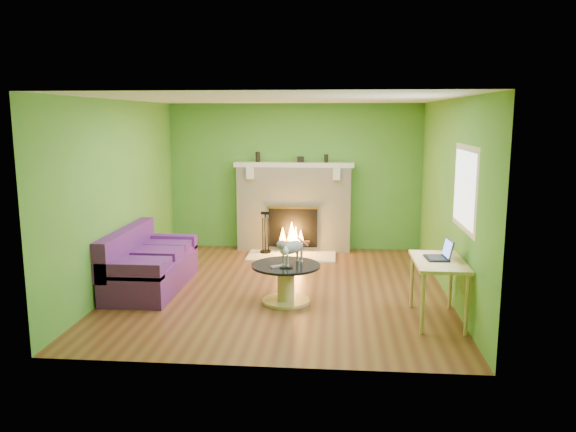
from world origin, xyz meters
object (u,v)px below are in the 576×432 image
object	(u,v)px
desk	(439,268)
cat	(292,250)
sofa	(148,265)
coffee_table	(286,280)

from	to	relation	value
desk	cat	xyz separation A→B (m)	(-1.75, 0.56, 0.03)
sofa	coffee_table	world-z (taller)	sofa
coffee_table	cat	world-z (taller)	cat
coffee_table	cat	bearing A→B (deg)	32.01
sofa	cat	world-z (taller)	cat
desk	cat	distance (m)	1.84
desk	sofa	bearing A→B (deg)	165.76
sofa	cat	size ratio (longest dim) A/B	3.28
coffee_table	cat	size ratio (longest dim) A/B	1.56
cat	coffee_table	bearing A→B (deg)	-112.66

